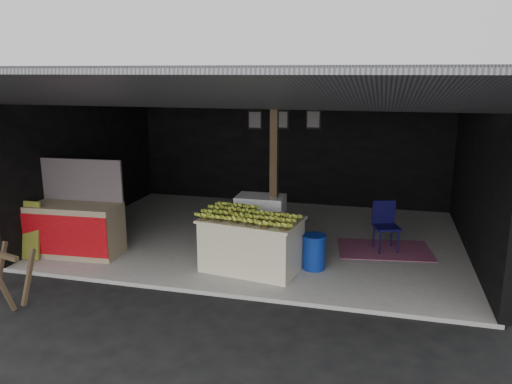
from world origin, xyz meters
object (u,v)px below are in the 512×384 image
(water_barrel, at_px, (314,253))
(plastic_chair, at_px, (385,222))
(banana_table, at_px, (252,244))
(white_crate, at_px, (260,221))
(sawhorse, at_px, (1,271))
(neighbor_stall, at_px, (75,226))

(water_barrel, xyz_separation_m, plastic_chair, (1.01, 1.14, 0.23))
(banana_table, distance_m, plastic_chair, 2.37)
(white_crate, xyz_separation_m, water_barrel, (1.01, -0.76, -0.19))
(white_crate, xyz_separation_m, sawhorse, (-2.73, -2.82, -0.05))
(plastic_chair, bearing_deg, white_crate, 171.18)
(banana_table, bearing_deg, sawhorse, -138.88)
(white_crate, height_order, sawhorse, white_crate)
(neighbor_stall, height_order, water_barrel, neighbor_stall)
(neighbor_stall, bearing_deg, banana_table, -2.00)
(banana_table, height_order, water_barrel, banana_table)
(water_barrel, bearing_deg, neighbor_stall, -175.09)
(banana_table, height_order, white_crate, white_crate)
(banana_table, relative_size, white_crate, 1.77)
(neighbor_stall, height_order, sawhorse, neighbor_stall)
(banana_table, bearing_deg, neighbor_stall, -169.84)
(plastic_chair, bearing_deg, neighbor_stall, 177.32)
(banana_table, relative_size, neighbor_stall, 1.03)
(neighbor_stall, distance_m, sawhorse, 1.74)
(white_crate, bearing_deg, banana_table, -84.94)
(neighbor_stall, xyz_separation_m, water_barrel, (3.83, 0.33, -0.21))
(neighbor_stall, xyz_separation_m, plastic_chair, (4.84, 1.47, 0.02))
(banana_table, height_order, neighbor_stall, neighbor_stall)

